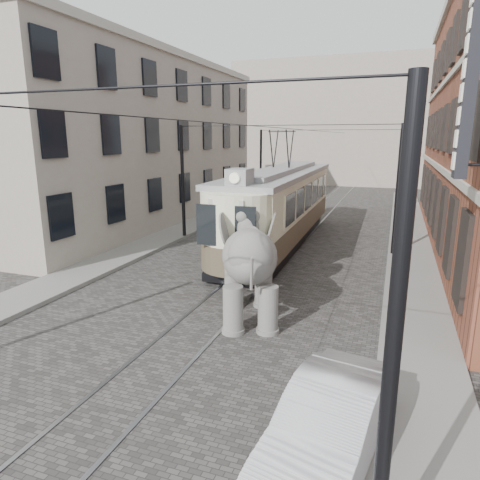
% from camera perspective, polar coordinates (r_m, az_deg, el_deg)
% --- Properties ---
extents(ground, '(120.00, 120.00, 0.00)m').
position_cam_1_polar(ground, '(16.24, 0.56, -5.86)').
color(ground, '#494644').
extents(tram_rails, '(1.54, 80.00, 0.02)m').
position_cam_1_polar(tram_rails, '(16.24, 0.56, -5.82)').
color(tram_rails, slate).
rests_on(tram_rails, ground).
extents(sidewalk_right, '(2.00, 60.00, 0.15)m').
position_cam_1_polar(sidewalk_right, '(15.42, 22.28, -7.69)').
color(sidewalk_right, slate).
rests_on(sidewalk_right, ground).
extents(sidewalk_left, '(2.00, 60.00, 0.15)m').
position_cam_1_polar(sidewalk_left, '(19.27, -18.02, -3.17)').
color(sidewalk_left, slate).
rests_on(sidewalk_left, ground).
extents(stucco_building, '(7.00, 24.00, 10.00)m').
position_cam_1_polar(stucco_building, '(29.27, -13.69, 12.39)').
color(stucco_building, gray).
rests_on(stucco_building, ground).
extents(distant_block, '(28.00, 10.00, 14.00)m').
position_cam_1_polar(distant_block, '(54.71, 15.15, 14.76)').
color(distant_block, gray).
rests_on(distant_block, ground).
extents(catenary, '(11.00, 30.20, 6.00)m').
position_cam_1_polar(catenary, '(20.30, 4.77, 6.71)').
color(catenary, black).
rests_on(catenary, ground).
extents(tram, '(3.25, 14.47, 5.72)m').
position_cam_1_polar(tram, '(21.89, 5.44, 6.83)').
color(tram, beige).
rests_on(tram, ground).
extents(elephant, '(4.34, 5.65, 3.06)m').
position_cam_1_polar(elephant, '(12.76, 1.28, -4.08)').
color(elephant, slate).
rests_on(elephant, ground).
extents(parked_car, '(2.11, 4.33, 1.37)m').
position_cam_1_polar(parked_car, '(8.01, 11.85, -22.82)').
color(parked_car, '#B0B1B5').
rests_on(parked_car, ground).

